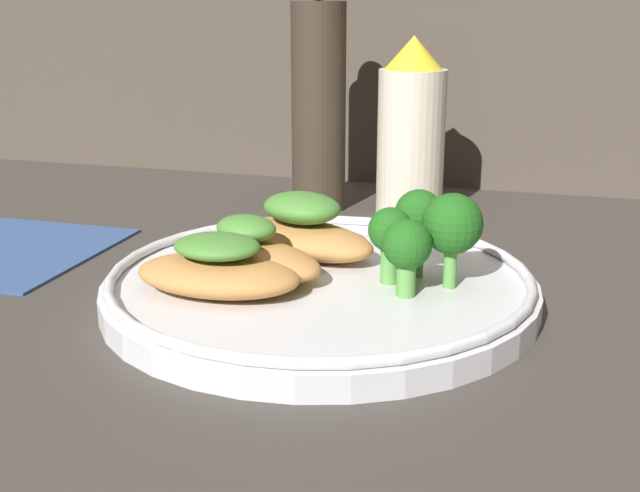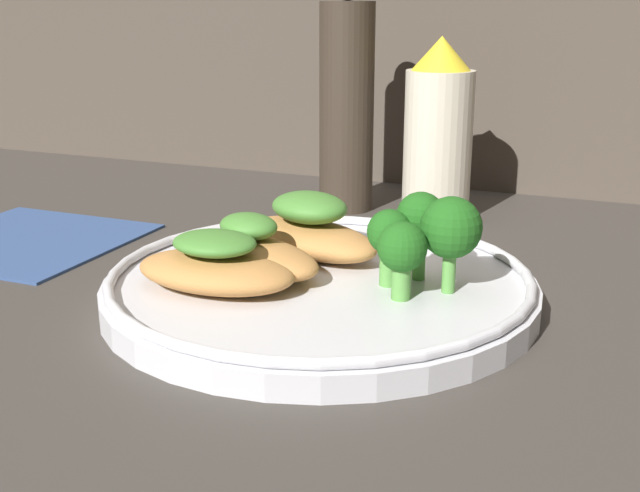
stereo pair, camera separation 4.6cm
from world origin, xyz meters
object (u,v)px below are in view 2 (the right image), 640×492
(plate, at_px, (320,286))
(pepper_grinder, at_px, (347,100))
(sauce_bottle, at_px, (438,133))
(broccoli_bunch, at_px, (423,232))

(plate, height_order, pepper_grinder, pepper_grinder)
(plate, height_order, sauce_bottle, sauce_bottle)
(plate, distance_m, broccoli_bunch, 0.07)
(sauce_bottle, bearing_deg, broccoli_bunch, -77.71)
(broccoli_bunch, bearing_deg, pepper_grinder, 120.76)
(pepper_grinder, bearing_deg, sauce_bottle, 0.00)
(sauce_bottle, xyz_separation_m, pepper_grinder, (-0.08, -0.00, 0.02))
(plate, xyz_separation_m, broccoli_bunch, (0.06, 0.01, 0.04))
(plate, bearing_deg, pepper_grinder, 106.68)
(plate, relative_size, sauce_bottle, 1.76)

